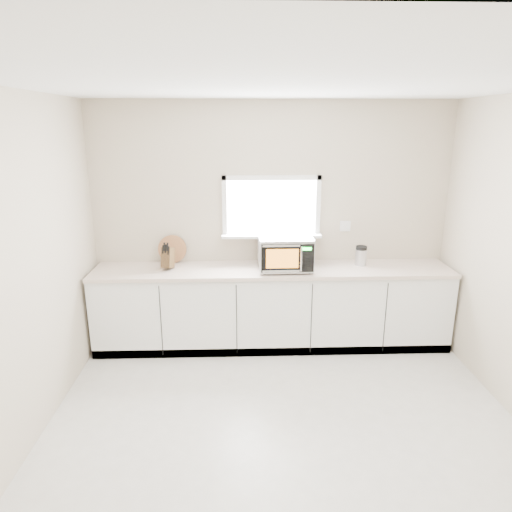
{
  "coord_description": "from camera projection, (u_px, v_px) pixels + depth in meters",
  "views": [
    {
      "loc": [
        -0.35,
        -3.07,
        2.45
      ],
      "look_at": [
        -0.19,
        1.55,
        1.1
      ],
      "focal_mm": 32.0,
      "sensor_mm": 36.0,
      "label": 1
    }
  ],
  "objects": [
    {
      "name": "countertop",
      "position": [
        273.0,
        270.0,
        5.01
      ],
      "size": [
        3.92,
        0.64,
        0.04
      ],
      "primitive_type": "cube",
      "color": "beige",
      "rests_on": "cabinets"
    },
    {
      "name": "cabinets",
      "position": [
        272.0,
        308.0,
        5.15
      ],
      "size": [
        3.92,
        0.6,
        0.88
      ],
      "primitive_type": "cube",
      "color": "white",
      "rests_on": "ground"
    },
    {
      "name": "microwave",
      "position": [
        285.0,
        252.0,
        4.91
      ],
      "size": [
        0.58,
        0.48,
        0.37
      ],
      "rotation": [
        0.0,
        0.0,
        0.02
      ],
      "color": "black",
      "rests_on": "countertop"
    },
    {
      "name": "knife_block",
      "position": [
        168.0,
        257.0,
        4.95
      ],
      "size": [
        0.14,
        0.23,
        0.31
      ],
      "rotation": [
        0.0,
        0.0,
        -0.21
      ],
      "color": "#4F381C",
      "rests_on": "countertop"
    },
    {
      "name": "cutting_board",
      "position": [
        172.0,
        249.0,
        5.16
      ],
      "size": [
        0.32,
        0.08,
        0.32
      ],
      "primitive_type": "cylinder",
      "rotation": [
        1.4,
        0.0,
        0.0
      ],
      "color": "#B07A44",
      "rests_on": "countertop"
    },
    {
      "name": "back_wall",
      "position": [
        271.0,
        223.0,
        5.17
      ],
      "size": [
        4.0,
        0.17,
        2.7
      ],
      "color": "beige",
      "rests_on": "ground"
    },
    {
      "name": "ground",
      "position": [
        286.0,
        442.0,
        3.64
      ],
      "size": [
        4.0,
        4.0,
        0.0
      ],
      "primitive_type": "plane",
      "color": "beige",
      "rests_on": "ground"
    },
    {
      "name": "coffee_grinder",
      "position": [
        361.0,
        255.0,
        5.09
      ],
      "size": [
        0.14,
        0.14,
        0.22
      ],
      "rotation": [
        0.0,
        0.0,
        -0.14
      ],
      "color": "#BABCC2",
      "rests_on": "countertop"
    }
  ]
}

